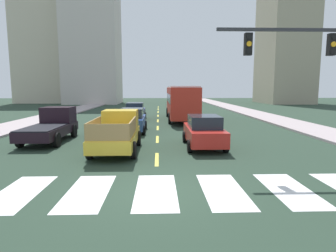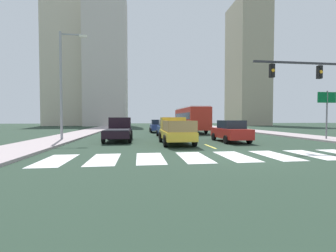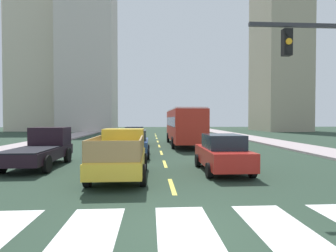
# 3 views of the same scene
# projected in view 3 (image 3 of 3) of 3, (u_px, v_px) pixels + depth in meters

# --- Properties ---
(ground_plane) EXTENTS (160.00, 160.00, 0.00)m
(ground_plane) POSITION_uv_depth(u_px,v_px,m) (186.00, 231.00, 5.99)
(ground_plane) COLOR #243629
(sidewalk_right) EXTENTS (3.47, 110.00, 0.15)m
(sidewalk_right) POSITION_uv_depth(u_px,v_px,m) (291.00, 145.00, 24.68)
(sidewalk_right) COLOR #A59597
(sidewalk_right) RESTS_ON ground
(sidewalk_left) EXTENTS (3.47, 110.00, 0.15)m
(sidewalk_left) POSITION_uv_depth(u_px,v_px,m) (20.00, 147.00, 23.21)
(sidewalk_left) COLOR #A59597
(sidewalk_left) RESTS_ON ground
(crosswalk_stripe_3) EXTENTS (1.27, 3.19, 0.01)m
(crosswalk_stripe_3) POSITION_uv_depth(u_px,v_px,m) (88.00, 233.00, 5.86)
(crosswalk_stripe_3) COLOR silver
(crosswalk_stripe_3) RESTS_ON ground
(crosswalk_stripe_4) EXTENTS (1.27, 3.19, 0.01)m
(crosswalk_stripe_4) POSITION_uv_depth(u_px,v_px,m) (186.00, 231.00, 5.99)
(crosswalk_stripe_4) COLOR silver
(crosswalk_stripe_4) RESTS_ON ground
(crosswalk_stripe_5) EXTENTS (1.27, 3.19, 0.01)m
(crosswalk_stripe_5) POSITION_uv_depth(u_px,v_px,m) (281.00, 228.00, 6.12)
(crosswalk_stripe_5) COLOR silver
(crosswalk_stripe_5) RESTS_ON ground
(lane_dash_0) EXTENTS (0.16, 2.40, 0.01)m
(lane_dash_0) POSITION_uv_depth(u_px,v_px,m) (172.00, 186.00, 9.98)
(lane_dash_0) COLOR #E5D449
(lane_dash_0) RESTS_ON ground
(lane_dash_1) EXTENTS (0.16, 2.40, 0.01)m
(lane_dash_1) POSITION_uv_depth(u_px,v_px,m) (165.00, 164.00, 14.97)
(lane_dash_1) COLOR #E5D449
(lane_dash_1) RESTS_ON ground
(lane_dash_2) EXTENTS (0.16, 2.40, 0.01)m
(lane_dash_2) POSITION_uv_depth(u_px,v_px,m) (161.00, 153.00, 19.96)
(lane_dash_2) COLOR #E5D449
(lane_dash_2) RESTS_ON ground
(lane_dash_3) EXTENTS (0.16, 2.40, 0.01)m
(lane_dash_3) POSITION_uv_depth(u_px,v_px,m) (159.00, 146.00, 24.95)
(lane_dash_3) COLOR #E5D449
(lane_dash_3) RESTS_ON ground
(lane_dash_4) EXTENTS (0.16, 2.40, 0.01)m
(lane_dash_4) POSITION_uv_depth(u_px,v_px,m) (158.00, 141.00, 29.93)
(lane_dash_4) COLOR #E5D449
(lane_dash_4) RESTS_ON ground
(lane_dash_5) EXTENTS (0.16, 2.40, 0.01)m
(lane_dash_5) POSITION_uv_depth(u_px,v_px,m) (157.00, 138.00, 34.92)
(lane_dash_5) COLOR #E5D449
(lane_dash_5) RESTS_ON ground
(lane_dash_6) EXTENTS (0.16, 2.40, 0.01)m
(lane_dash_6) POSITION_uv_depth(u_px,v_px,m) (156.00, 136.00, 39.91)
(lane_dash_6) COLOR #E5D449
(lane_dash_6) RESTS_ON ground
(lane_dash_7) EXTENTS (0.16, 2.40, 0.01)m
(lane_dash_7) POSITION_uv_depth(u_px,v_px,m) (155.00, 134.00, 44.90)
(lane_dash_7) COLOR #E5D449
(lane_dash_7) RESTS_ON ground
(pickup_stakebed) EXTENTS (2.18, 5.20, 1.96)m
(pickup_stakebed) POSITION_uv_depth(u_px,v_px,m) (121.00, 154.00, 11.90)
(pickup_stakebed) COLOR gold
(pickup_stakebed) RESTS_ON ground
(pickup_dark) EXTENTS (2.18, 5.20, 1.96)m
(pickup_dark) POSITION_uv_depth(u_px,v_px,m) (42.00, 148.00, 14.37)
(pickup_dark) COLOR black
(pickup_dark) RESTS_ON ground
(city_bus) EXTENTS (2.72, 10.80, 3.32)m
(city_bus) POSITION_uv_depth(u_px,v_px,m) (184.00, 124.00, 25.57)
(city_bus) COLOR red
(city_bus) RESTS_ON ground
(sedan_far) EXTENTS (2.02, 4.40, 1.72)m
(sedan_far) POSITION_uv_depth(u_px,v_px,m) (222.00, 153.00, 12.68)
(sedan_far) COLOR red
(sedan_far) RESTS_ON ground
(sedan_near_left) EXTENTS (2.02, 4.40, 1.72)m
(sedan_near_left) POSITION_uv_depth(u_px,v_px,m) (134.00, 143.00, 17.81)
(sedan_near_left) COLOR navy
(sedan_near_left) RESTS_ON ground
(sedan_mid) EXTENTS (2.02, 4.40, 1.72)m
(sedan_mid) POSITION_uv_depth(u_px,v_px,m) (135.00, 136.00, 25.53)
(sedan_mid) COLOR navy
(sedan_mid) RESTS_ON ground
(tower_tall_centre) EXTENTS (8.63, 11.86, 34.24)m
(tower_tall_centre) POSITION_uv_depth(u_px,v_px,m) (279.00, 48.00, 57.59)
(tower_tall_centre) COLOR tan
(tower_tall_centre) RESTS_ON ground
(block_mid_left) EXTENTS (10.50, 7.07, 32.00)m
(block_mid_left) POSITION_uv_depth(u_px,v_px,m) (37.00, 53.00, 57.10)
(block_mid_left) COLOR beige
(block_mid_left) RESTS_ON ground
(block_mid_right) EXTENTS (10.30, 9.45, 33.37)m
(block_mid_right) POSITION_uv_depth(u_px,v_px,m) (88.00, 47.00, 54.59)
(block_mid_right) COLOR beige
(block_mid_right) RESTS_ON ground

